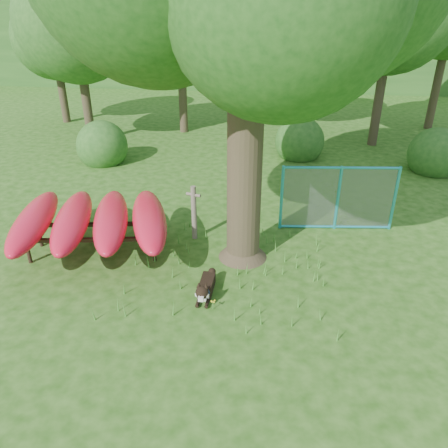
# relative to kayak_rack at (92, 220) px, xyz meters

# --- Properties ---
(ground) EXTENTS (80.00, 80.00, 0.00)m
(ground) POSITION_rel_kayak_rack_xyz_m (2.78, -1.31, -0.84)
(ground) COLOR #1E490E
(ground) RESTS_ON ground
(wooden_post) EXTENTS (0.37, 0.17, 1.36)m
(wooden_post) POSITION_rel_kayak_rack_xyz_m (2.12, 1.00, -0.12)
(wooden_post) COLOR #64594B
(wooden_post) RESTS_ON ground
(kayak_rack) EXTENTS (4.12, 3.67, 1.10)m
(kayak_rack) POSITION_rel_kayak_rack_xyz_m (0.00, 0.00, 0.00)
(kayak_rack) COLOR black
(kayak_rack) RESTS_ON ground
(husky_dog) EXTENTS (0.28, 1.12, 0.50)m
(husky_dog) POSITION_rel_kayak_rack_xyz_m (2.77, -1.30, -0.67)
(husky_dog) COLOR black
(husky_dog) RESTS_ON ground
(fence_section) EXTENTS (2.86, 0.38, 2.79)m
(fence_section) POSITION_rel_kayak_rack_xyz_m (5.57, 1.96, -0.00)
(fence_section) COLOR #29A5C0
(fence_section) RESTS_ON ground
(wildflower_clump) EXTENTS (0.09, 0.08, 0.20)m
(wildflower_clump) POSITION_rel_kayak_rack_xyz_m (2.98, -1.71, -0.68)
(wildflower_clump) COLOR #48902F
(wildflower_clump) RESTS_ON ground
(bg_tree_a) EXTENTS (4.40, 4.40, 6.70)m
(bg_tree_a) POSITION_rel_kayak_rack_xyz_m (-3.72, 8.69, 3.64)
(bg_tree_a) COLOR #352C1D
(bg_tree_a) RESTS_ON ground
(bg_tree_c) EXTENTS (4.00, 4.00, 6.12)m
(bg_tree_c) POSITION_rel_kayak_rack_xyz_m (4.28, 11.69, 3.26)
(bg_tree_c) COLOR #352C1D
(bg_tree_c) RESTS_ON ground
(bg_tree_d) EXTENTS (4.80, 4.80, 7.50)m
(bg_tree_d) POSITION_rel_kayak_rack_xyz_m (7.78, 9.69, 4.24)
(bg_tree_d) COLOR #352C1D
(bg_tree_d) RESTS_ON ground
(bg_tree_f) EXTENTS (3.60, 3.60, 5.55)m
(bg_tree_f) POSITION_rel_kayak_rack_xyz_m (-6.22, 11.69, 2.89)
(bg_tree_f) COLOR #352C1D
(bg_tree_f) RESTS_ON ground
(shrub_left) EXTENTS (1.80, 1.80, 1.80)m
(shrub_left) POSITION_rel_kayak_rack_xyz_m (-2.22, 6.19, -0.84)
(shrub_left) COLOR #23551B
(shrub_left) RESTS_ON ground
(shrub_right) EXTENTS (1.80, 1.80, 1.80)m
(shrub_right) POSITION_rel_kayak_rack_xyz_m (9.28, 6.69, -0.84)
(shrub_right) COLOR #23551B
(shrub_right) RESTS_ON ground
(shrub_mid) EXTENTS (1.80, 1.80, 1.80)m
(shrub_mid) POSITION_rel_kayak_rack_xyz_m (4.78, 7.69, -0.84)
(shrub_mid) COLOR #23551B
(shrub_mid) RESTS_ON ground
(wooded_hillside) EXTENTS (80.00, 12.00, 6.00)m
(wooded_hillside) POSITION_rel_kayak_rack_xyz_m (2.78, 26.69, 2.16)
(wooded_hillside) COLOR #23551B
(wooded_hillside) RESTS_ON ground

